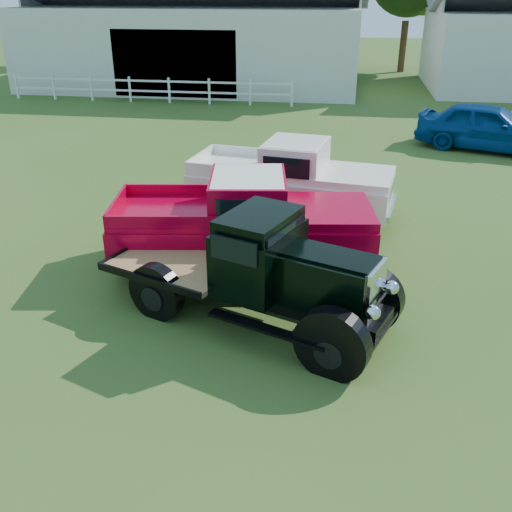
% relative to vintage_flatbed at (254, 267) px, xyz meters
% --- Properties ---
extents(ground, '(120.00, 120.00, 0.00)m').
position_rel_vintage_flatbed_xyz_m(ground, '(-0.22, -0.89, -0.99)').
color(ground, '#2E5316').
extents(shed_left, '(18.80, 10.20, 5.60)m').
position_rel_vintage_flatbed_xyz_m(shed_left, '(-7.22, 25.11, 1.81)').
color(shed_left, beige).
rests_on(shed_left, ground).
extents(fence_rail, '(14.20, 0.16, 1.20)m').
position_rel_vintage_flatbed_xyz_m(fence_rail, '(-8.22, 19.11, -0.39)').
color(fence_rail, white).
rests_on(fence_rail, ground).
extents(vintage_flatbed, '(5.37, 3.65, 1.98)m').
position_rel_vintage_flatbed_xyz_m(vintage_flatbed, '(0.00, 0.00, 0.00)').
color(vintage_flatbed, black).
rests_on(vintage_flatbed, ground).
extents(red_pickup, '(5.59, 2.82, 1.95)m').
position_rel_vintage_flatbed_xyz_m(red_pickup, '(-0.55, 2.04, -0.01)').
color(red_pickup, '#AE0022').
rests_on(red_pickup, ground).
extents(white_pickup, '(5.30, 2.71, 1.86)m').
position_rel_vintage_flatbed_xyz_m(white_pickup, '(0.12, 4.96, -0.06)').
color(white_pickup, white).
rests_on(white_pickup, ground).
extents(misc_car_blue, '(5.11, 3.41, 1.62)m').
position_rel_vintage_flatbed_xyz_m(misc_car_blue, '(6.26, 12.33, -0.18)').
color(misc_car_blue, navy).
rests_on(misc_car_blue, ground).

